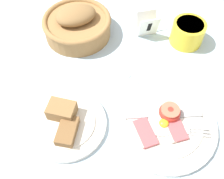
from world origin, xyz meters
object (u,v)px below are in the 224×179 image
at_px(breakfast_plate, 165,123).
at_px(number_card, 148,25).
at_px(bread_basket, 77,24).
at_px(sugar_cup, 188,32).
at_px(teaspoon_by_saucer, 138,79).
at_px(bread_plate, 66,122).

bearing_deg(breakfast_plate, number_card, 88.21).
distance_m(breakfast_plate, bread_basket, 0.39).
height_order(sugar_cup, teaspoon_by_saucer, sugar_cup).
height_order(number_card, teaspoon_by_saucer, number_card).
bearing_deg(teaspoon_by_saucer, sugar_cup, 75.81).
relative_size(sugar_cup, bread_basket, 0.47).
bearing_deg(number_card, sugar_cup, -28.10).
bearing_deg(bread_plate, breakfast_plate, -5.82).
height_order(bread_basket, teaspoon_by_saucer, bread_basket).
distance_m(bread_plate, number_card, 0.38).
bearing_deg(breakfast_plate, bread_basket, 120.73).
xyz_separation_m(sugar_cup, number_card, (-0.11, 0.04, 0.00)).
height_order(breakfast_plate, teaspoon_by_saucer, breakfast_plate).
distance_m(sugar_cup, bread_basket, 0.33).
bearing_deg(bread_plate, bread_basket, 83.55).
relative_size(bread_plate, number_card, 2.60).
bearing_deg(sugar_cup, bread_plate, -144.96).
bearing_deg(number_card, teaspoon_by_saucer, -115.47).
distance_m(bread_plate, sugar_cup, 0.43).
distance_m(number_card, teaspoon_by_saucer, 0.18).
height_order(sugar_cup, bread_basket, bread_basket).
bearing_deg(number_card, bread_plate, -138.30).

